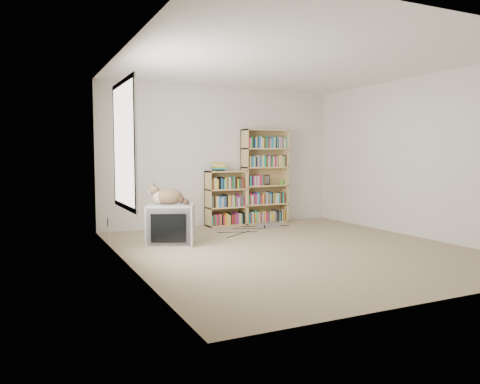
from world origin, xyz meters
name	(u,v)px	position (x,y,z in m)	size (l,w,h in m)	color
floor	(294,249)	(0.00, 0.00, 0.00)	(4.50, 5.00, 0.01)	tan
wall_back	(222,157)	(0.00, 2.50, 1.25)	(4.50, 0.02, 2.50)	silver
wall_front	(449,159)	(0.00, -2.50, 1.25)	(4.50, 0.02, 2.50)	silver
wall_left	(127,158)	(-2.25, 0.00, 1.25)	(0.02, 5.00, 2.50)	silver
wall_right	(418,157)	(2.25, 0.00, 1.25)	(0.02, 5.00, 2.50)	silver
ceiling	(296,63)	(0.00, 0.00, 2.50)	(4.50, 5.00, 0.02)	white
window	(124,145)	(-2.24, 0.20, 1.40)	(0.02, 1.22, 1.52)	white
crt_tv	(171,224)	(-1.41, 1.08, 0.28)	(0.84, 0.80, 0.57)	#B0B0B3
cat	(171,199)	(-1.40, 1.08, 0.66)	(0.58, 0.57, 0.50)	#3D2A19
bookcase_tall	(264,179)	(0.81, 2.36, 0.83)	(0.88, 0.30, 1.75)	tan
bookcase_short	(226,200)	(0.01, 2.36, 0.46)	(0.72, 0.30, 1.00)	tan
book_stack	(218,167)	(-0.14, 2.34, 1.07)	(0.21, 0.28, 0.15)	red
green_mug	(282,182)	(1.18, 2.34, 0.76)	(0.08, 0.08, 0.09)	#53A12E
framed_print	(266,180)	(0.90, 2.44, 0.81)	(0.14, 0.01, 0.19)	black
dvd_player	(269,225)	(0.61, 1.82, 0.04)	(0.37, 0.26, 0.08)	#9D9DA1
wall_outlet	(108,222)	(-2.24, 1.42, 0.32)	(0.01, 0.08, 0.13)	silver
floor_cables	(250,230)	(0.16, 1.67, 0.00)	(1.20, 0.70, 0.01)	black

